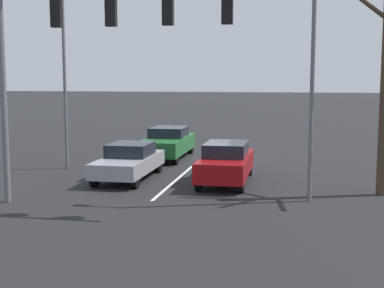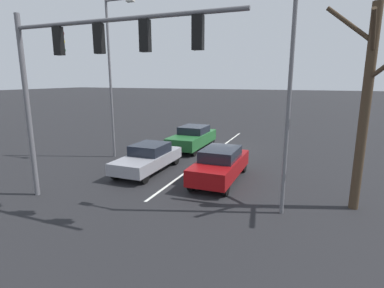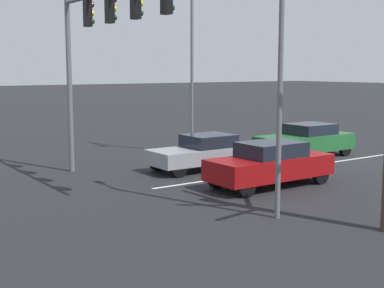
# 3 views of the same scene
# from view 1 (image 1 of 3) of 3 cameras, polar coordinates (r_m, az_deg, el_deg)

# --- Properties ---
(ground_plane) EXTENTS (240.00, 240.00, 0.00)m
(ground_plane) POSITION_cam_1_polar(r_m,az_deg,el_deg) (27.27, 1.30, -1.31)
(ground_plane) COLOR black
(lane_stripe_left_divider) EXTENTS (0.12, 16.16, 0.01)m
(lane_stripe_left_divider) POSITION_cam_1_polar(r_m,az_deg,el_deg) (25.25, 0.51, -1.98)
(lane_stripe_left_divider) COLOR silver
(lane_stripe_left_divider) RESTS_ON ground_plane
(car_maroon_leftlane_front) EXTENTS (1.75, 4.58, 1.54)m
(car_maroon_leftlane_front) POSITION_cam_1_polar(r_m,az_deg,el_deg) (20.41, 3.64, -1.93)
(car_maroon_leftlane_front) COLOR maroon
(car_maroon_leftlane_front) RESTS_ON ground_plane
(car_gray_midlane_front) EXTENTS (1.80, 4.51, 1.40)m
(car_gray_midlane_front) POSITION_cam_1_polar(r_m,az_deg,el_deg) (21.27, -6.73, -1.80)
(car_gray_midlane_front) COLOR gray
(car_gray_midlane_front) RESTS_ON ground_plane
(car_darkgreen_midlane_second) EXTENTS (1.91, 4.78, 1.53)m
(car_darkgreen_midlane_second) POSITION_cam_1_polar(r_m,az_deg,el_deg) (26.56, -2.62, 0.16)
(car_darkgreen_midlane_second) COLOR #1E5928
(car_darkgreen_midlane_second) RESTS_ON ground_plane
(traffic_signal_gantry) EXTENTS (8.65, 0.37, 7.04)m
(traffic_signal_gantry) POSITION_cam_1_polar(r_m,az_deg,el_deg) (16.69, -10.96, 11.26)
(traffic_signal_gantry) COLOR slate
(traffic_signal_gantry) RESTS_ON ground_plane
(street_lamp_right_shoulder) EXTENTS (1.87, 0.24, 9.05)m
(street_lamp_right_shoulder) POSITION_cam_1_polar(r_m,az_deg,el_deg) (23.85, -13.12, 9.70)
(street_lamp_right_shoulder) COLOR slate
(street_lamp_right_shoulder) RESTS_ON ground_plane
(street_lamp_left_shoulder) EXTENTS (1.71, 0.24, 7.89)m
(street_lamp_left_shoulder) POSITION_cam_1_polar(r_m,az_deg,el_deg) (17.40, 12.18, 8.71)
(street_lamp_left_shoulder) COLOR slate
(street_lamp_left_shoulder) RESTS_ON ground_plane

